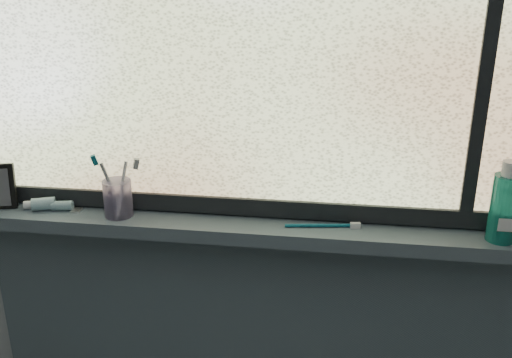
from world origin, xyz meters
The scene contains 9 objects.
wall_back centered at (0.00, 1.30, 1.25)m, with size 3.00×0.01×2.50m, color #9EA3A8.
windowsill centered at (0.00, 1.23, 1.00)m, with size 1.62×0.14×0.04m, color #485761.
window_pane centered at (0.00, 1.28, 1.53)m, with size 1.50×0.01×1.00m, color silver.
frame_bottom centered at (0.00, 1.28, 1.05)m, with size 1.60×0.03×0.05m, color black.
frame_mullion centered at (0.60, 1.28, 1.53)m, with size 0.04×0.03×1.00m, color black.
toothpaste_tube centered at (-0.57, 1.23, 1.04)m, with size 0.21×0.04×0.04m, color silver, non-canonical shape.
toothbrush_cup centered at (-0.36, 1.23, 1.07)m, with size 0.08×0.08×0.11m, color #AA9CCF.
toothbrush_lying centered at (0.21, 1.23, 1.03)m, with size 0.22×0.02×0.01m, color #0B5367, non-canonical shape.
mouthwash_bottle centered at (0.68, 1.22, 1.13)m, with size 0.07×0.07×0.18m, color teal.
Camera 1 is at (0.24, -0.19, 1.70)m, focal length 40.00 mm.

